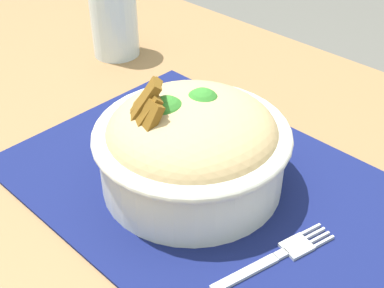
% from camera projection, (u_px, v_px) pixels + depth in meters
% --- Properties ---
extents(table, '(1.39, 0.78, 0.77)m').
position_uv_depth(table, '(208.00, 257.00, 0.56)').
color(table, olive).
rests_on(table, ground_plane).
extents(placemat, '(0.44, 0.30, 0.00)m').
position_uv_depth(placemat, '(213.00, 189.00, 0.55)').
color(placemat, '#11194C').
rests_on(placemat, table).
extents(bowl, '(0.20, 0.20, 0.12)m').
position_uv_depth(bowl, '(191.00, 144.00, 0.52)').
color(bowl, silver).
rests_on(bowl, placemat).
extents(fork, '(0.05, 0.13, 0.00)m').
position_uv_depth(fork, '(279.00, 256.00, 0.47)').
color(fork, beige).
rests_on(fork, placemat).
extents(drinking_glass, '(0.07, 0.07, 0.11)m').
position_uv_depth(drinking_glass, '(114.00, 23.00, 0.77)').
color(drinking_glass, silver).
rests_on(drinking_glass, table).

